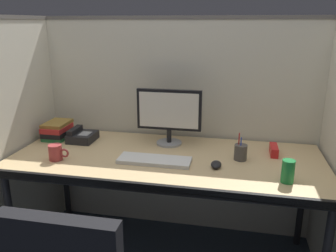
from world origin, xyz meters
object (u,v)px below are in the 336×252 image
object	(u,v)px
desk	(166,164)
keyboard_main	(154,160)
computer_mouse	(216,165)
monitor_center	(169,113)
soda_can	(288,171)
pen_cup	(241,152)
desk_phone	(82,136)
book_stack	(57,130)
coffee_mug	(56,152)
red_stapler	(274,150)

from	to	relation	value
desk	keyboard_main	bearing A→B (deg)	-119.54
keyboard_main	computer_mouse	bearing A→B (deg)	-0.88
monitor_center	soda_can	size ratio (longest dim) A/B	3.52
desk	pen_cup	world-z (taller)	pen_cup
monitor_center	desk_phone	size ratio (longest dim) A/B	2.26
monitor_center	pen_cup	bearing A→B (deg)	-21.41
keyboard_main	desk_phone	world-z (taller)	desk_phone
book_stack	coffee_mug	xyz separation A→B (m)	(0.19, -0.37, -0.01)
desk	monitor_center	bearing A→B (deg)	96.80
keyboard_main	computer_mouse	size ratio (longest dim) A/B	4.48
keyboard_main	soda_can	bearing A→B (deg)	-9.46
pen_cup	desk_phone	size ratio (longest dim) A/B	0.87
pen_cup	keyboard_main	bearing A→B (deg)	-164.69
computer_mouse	red_stapler	bearing A→B (deg)	38.81
red_stapler	coffee_mug	bearing A→B (deg)	-164.68
computer_mouse	book_stack	size ratio (longest dim) A/B	0.42
desk_phone	desk	bearing A→B (deg)	-15.41
monitor_center	red_stapler	xyz separation A→B (m)	(0.68, -0.05, -0.19)
desk	keyboard_main	xyz separation A→B (m)	(-0.05, -0.09, 0.06)
computer_mouse	soda_can	distance (m)	0.39
red_stapler	soda_can	world-z (taller)	soda_can
pen_cup	coffee_mug	bearing A→B (deg)	-168.44
desk	pen_cup	xyz separation A→B (m)	(0.45, 0.05, 0.10)
desk	computer_mouse	size ratio (longest dim) A/B	19.79
desk_phone	computer_mouse	bearing A→B (deg)	-15.92
keyboard_main	coffee_mug	bearing A→B (deg)	-171.71
keyboard_main	pen_cup	size ratio (longest dim) A/B	2.59
book_stack	coffee_mug	size ratio (longest dim) A/B	1.80
computer_mouse	pen_cup	xyz separation A→B (m)	(0.13, 0.14, 0.03)
coffee_mug	red_stapler	bearing A→B (deg)	15.32
keyboard_main	computer_mouse	distance (m)	0.36
computer_mouse	soda_can	size ratio (longest dim) A/B	0.79
computer_mouse	coffee_mug	distance (m)	0.95
desk	desk_phone	size ratio (longest dim) A/B	10.00
desk	desk_phone	bearing A→B (deg)	164.59
desk	monitor_center	world-z (taller)	monitor_center
red_stapler	book_stack	xyz separation A→B (m)	(-1.48, 0.02, 0.03)
desk_phone	monitor_center	bearing A→B (deg)	5.37
desk	keyboard_main	world-z (taller)	keyboard_main
red_stapler	monitor_center	bearing A→B (deg)	175.39
keyboard_main	book_stack	size ratio (longest dim) A/B	1.89
computer_mouse	desk_phone	xyz separation A→B (m)	(-0.95, 0.27, 0.02)
keyboard_main	soda_can	size ratio (longest dim) A/B	3.52
monitor_center	soda_can	world-z (taller)	monitor_center
soda_can	keyboard_main	bearing A→B (deg)	170.54
pen_cup	soda_can	bearing A→B (deg)	-47.40
desk	book_stack	distance (m)	0.86
monitor_center	soda_can	xyz separation A→B (m)	(0.71, -0.44, -0.15)
computer_mouse	desk_phone	size ratio (longest dim) A/B	0.51
desk	pen_cup	bearing A→B (deg)	5.95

